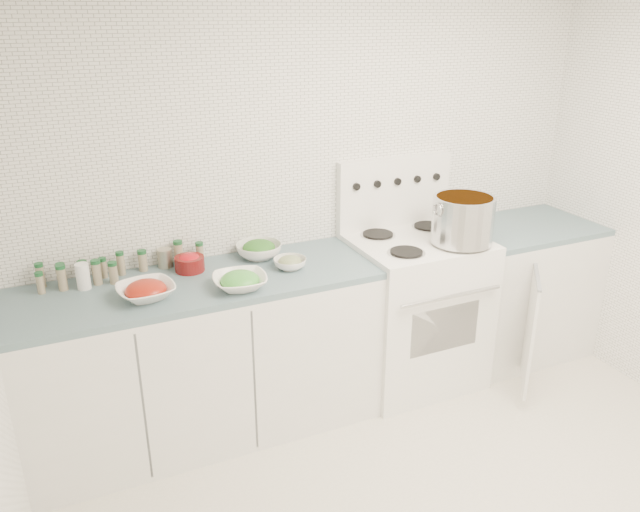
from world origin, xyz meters
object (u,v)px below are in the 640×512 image
Objects in this scene: bowl_tomato at (146,290)px; bowl_snowpea at (240,281)px; stock_pot at (463,218)px; stove at (413,306)px.

bowl_tomato and bowl_snowpea have the same top height.
stock_pot is 1.25× the size of bowl_snowpea.
stove is 0.65m from stock_pot.
stock_pot is 1.23× the size of bowl_tomato.
stove is 4.57× the size of bowl_snowpea.
stove is 3.67× the size of stock_pot.
bowl_tomato is at bearing 170.24° from bowl_snowpea.
bowl_tomato is 0.45m from bowl_snowpea.
stove is 1.23m from bowl_snowpea.
stock_pot reaches higher than bowl_tomato.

